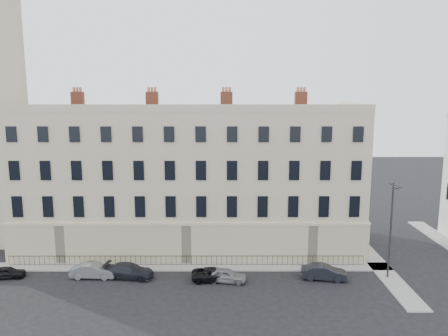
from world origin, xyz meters
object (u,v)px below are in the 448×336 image
at_px(car_a, 7,272).
at_px(car_b, 93,270).
at_px(streetlamp, 391,226).
at_px(car_d, 214,274).
at_px(car_c, 129,271).
at_px(car_f, 324,272).
at_px(car_e, 226,275).

xyz_separation_m(car_a, car_b, (7.93, 0.10, 0.14)).
distance_m(car_a, streetlamp, 35.37).
xyz_separation_m(car_d, streetlamp, (15.95, 0.38, 4.43)).
xyz_separation_m(car_b, car_c, (3.31, -0.04, -0.01)).
xyz_separation_m(car_d, car_f, (10.04, 0.21, 0.11)).
bearing_deg(car_f, car_b, 97.39).
bearing_deg(car_e, car_c, 93.45).
xyz_separation_m(car_a, car_f, (29.17, -0.33, 0.14)).
height_order(car_b, car_d, car_b).
height_order(car_a, streetlamp, streetlamp).
distance_m(car_b, car_d, 11.22).
bearing_deg(car_b, car_f, -89.46).
relative_size(car_c, streetlamp, 0.51).
height_order(car_b, car_e, car_b).
height_order(car_b, car_c, car_b).
relative_size(car_c, car_e, 1.25).
distance_m(car_a, car_d, 19.14).
xyz_separation_m(car_b, car_e, (12.27, -0.95, -0.06)).
distance_m(car_c, car_f, 17.93).
bearing_deg(car_c, car_f, -82.26).
distance_m(car_a, car_e, 20.22).
relative_size(car_b, car_f, 1.00).
height_order(car_a, car_d, car_d).
bearing_deg(car_d, car_e, -108.57).
relative_size(car_a, car_e, 0.86).
bearing_deg(car_f, car_d, 99.73).
xyz_separation_m(car_a, car_c, (11.24, 0.06, 0.13)).
bearing_deg(car_f, car_a, 97.90).
bearing_deg(car_c, car_e, -86.82).
bearing_deg(streetlamp, car_a, 166.08).
distance_m(car_e, car_f, 8.98).
xyz_separation_m(car_b, car_f, (21.24, -0.43, -0.00)).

